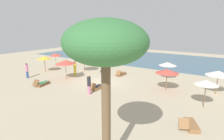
# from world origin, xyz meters

# --- Properties ---
(ground_plane) EXTENTS (60.00, 60.00, 0.00)m
(ground_plane) POSITION_xyz_m (0.00, 0.00, 0.00)
(ground_plane) COLOR #BCAD8E
(ocean_water) EXTENTS (48.00, 16.00, 0.06)m
(ocean_water) POSITION_xyz_m (0.00, 17.00, 0.03)
(ocean_water) COLOR #476B7F
(ocean_water) RESTS_ON ground_plane
(umbrella_0) EXTENTS (2.15, 2.15, 2.06)m
(umbrella_0) POSITION_xyz_m (6.86, 1.35, 1.87)
(umbrella_0) COLOR olive
(umbrella_0) RESTS_ON ground_plane
(umbrella_1) EXTENTS (1.95, 1.95, 2.00)m
(umbrella_1) POSITION_xyz_m (5.76, 5.09, 1.81)
(umbrella_1) COLOR olive
(umbrella_1) RESTS_ON ground_plane
(umbrella_2) EXTENTS (2.24, 2.24, 2.22)m
(umbrella_2) POSITION_xyz_m (-3.92, -1.12, 2.00)
(umbrella_2) COLOR brown
(umbrella_2) RESTS_ON ground_plane
(umbrella_3) EXTENTS (1.83, 1.83, 2.12)m
(umbrella_3) POSITION_xyz_m (-8.81, -0.25, 1.91)
(umbrella_3) COLOR brown
(umbrella_3) RESTS_ON ground_plane
(umbrella_4) EXTENTS (1.74, 1.74, 2.13)m
(umbrella_4) POSITION_xyz_m (10.41, -0.80, 1.95)
(umbrella_4) COLOR brown
(umbrella_4) RESTS_ON ground_plane
(umbrella_5) EXTENTS (1.78, 1.78, 2.06)m
(umbrella_5) POSITION_xyz_m (-10.05, 2.61, 1.85)
(umbrella_5) COLOR brown
(umbrella_5) RESTS_ON ground_plane
(umbrella_6) EXTENTS (2.15, 2.15, 2.14)m
(umbrella_6) POSITION_xyz_m (10.90, 2.85, 1.93)
(umbrella_6) COLOR olive
(umbrella_6) RESTS_ON ground_plane
(umbrella_7) EXTENTS (2.20, 2.20, 2.09)m
(umbrella_7) POSITION_xyz_m (-4.65, 2.81, 1.87)
(umbrella_7) COLOR brown
(umbrella_7) RESTS_ON ground_plane
(lounger_0) EXTENTS (0.60, 1.65, 0.73)m
(lounger_0) POSITION_xyz_m (0.49, 3.75, 0.17)
(lounger_0) COLOR brown
(lounger_0) RESTS_ON ground_plane
(lounger_1) EXTENTS (0.63, 1.66, 0.73)m
(lounger_1) POSITION_xyz_m (1.21, -1.97, 0.18)
(lounger_1) COLOR olive
(lounger_1) RESTS_ON ground_plane
(lounger_2) EXTENTS (0.92, 1.76, 0.71)m
(lounger_2) POSITION_xyz_m (-4.20, -4.16, 0.18)
(lounger_2) COLOR brown
(lounger_2) RESTS_ON ground_plane
(lounger_3) EXTENTS (1.26, 1.73, 0.74)m
(lounger_3) POSITION_xyz_m (10.21, -4.42, 0.17)
(lounger_3) COLOR olive
(lounger_3) RESTS_ON ground_plane
(person_0) EXTENTS (0.35, 0.35, 1.84)m
(person_0) POSITION_xyz_m (-4.21, 0.61, 0.93)
(person_0) COLOR yellow
(person_0) RESTS_ON ground_plane
(person_1) EXTENTS (0.38, 0.38, 1.84)m
(person_1) POSITION_xyz_m (1.51, -3.48, 0.94)
(person_1) COLOR #D17299
(person_1) RESTS_ON ground_plane
(person_2) EXTENTS (0.44, 0.44, 1.79)m
(person_2) POSITION_xyz_m (-8.06, -3.31, 0.91)
(person_2) COLOR #2D4C8C
(person_2) RESTS_ON ground_plane
(palm_0) EXTENTS (3.17, 3.17, 6.24)m
(palm_0) POSITION_xyz_m (7.90, -9.88, 5.27)
(palm_0) COLOR brown
(palm_0) RESTS_ON ground_plane
(dog) EXTENTS (0.38, 0.81, 0.37)m
(dog) POSITION_xyz_m (-2.36, 3.72, 0.19)
(dog) COLOR black
(dog) RESTS_ON ground_plane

